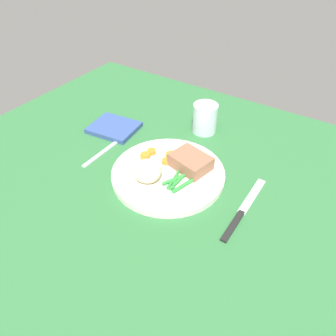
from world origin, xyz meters
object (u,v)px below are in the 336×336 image
at_px(dinner_plate, 168,174).
at_px(fork, 106,150).
at_px(meat_portion, 191,162).
at_px(napkin, 114,128).
at_px(knife, 243,210).
at_px(water_glass, 205,120).

height_order(dinner_plate, fork, dinner_plate).
bearing_deg(dinner_plate, meat_portion, 49.40).
bearing_deg(fork, meat_portion, 8.59).
bearing_deg(napkin, knife, -11.50).
distance_m(meat_portion, fork, 0.23).
relative_size(fork, knife, 0.81).
xyz_separation_m(dinner_plate, water_glass, (-0.02, 0.22, 0.03)).
bearing_deg(napkin, meat_portion, -8.90).
distance_m(fork, napkin, 0.10).
height_order(meat_portion, fork, meat_portion).
bearing_deg(water_glass, meat_portion, -71.85).
xyz_separation_m(water_glass, napkin, (-0.21, -0.13, -0.03)).
distance_m(dinner_plate, knife, 0.19).
relative_size(knife, water_glass, 2.52).
bearing_deg(fork, napkin, 115.89).
bearing_deg(dinner_plate, napkin, 160.45).
bearing_deg(water_glass, napkin, -148.09).
bearing_deg(napkin, dinner_plate, -19.55).
relative_size(meat_portion, water_glass, 1.07).
xyz_separation_m(fork, water_glass, (0.17, 0.22, 0.03)).
xyz_separation_m(meat_portion, fork, (-0.22, -0.04, -0.03)).
xyz_separation_m(dinner_plate, knife, (0.19, -0.00, -0.01)).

